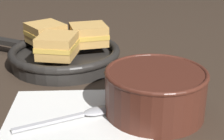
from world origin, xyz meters
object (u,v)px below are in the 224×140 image
object	(u,v)px
spoon	(86,114)
sandwich_near_right	(89,35)
skillet	(64,56)
sandwich_near_left	(57,46)
sandwich_far_left	(46,33)
soup_bowl	(155,89)

from	to	relation	value
spoon	sandwich_near_right	size ratio (longest dim) A/B	1.98
spoon	skillet	size ratio (longest dim) A/B	0.55
sandwich_near_left	sandwich_far_left	bearing A→B (deg)	101.97
skillet	sandwich_far_left	size ratio (longest dim) A/B	2.92
skillet	sandwich_far_left	distance (m)	0.07
spoon	sandwich_near_left	xyz separation A→B (m)	(-0.03, 0.19, 0.06)
spoon	skillet	distance (m)	0.25
soup_bowl	spoon	bearing A→B (deg)	176.34
sandwich_near_left	sandwich_near_right	xyz separation A→B (m)	(0.08, 0.07, 0.00)
skillet	sandwich_near_right	world-z (taller)	sandwich_near_right
sandwich_near_right	sandwich_near_left	bearing A→B (deg)	-138.03
soup_bowl	skillet	xyz separation A→B (m)	(-0.13, 0.26, -0.02)
sandwich_near_right	sandwich_far_left	size ratio (longest dim) A/B	0.81
spoon	sandwich_near_right	world-z (taller)	sandwich_near_right
sandwich_near_left	sandwich_near_right	size ratio (longest dim) A/B	1.20
sandwich_near_left	sandwich_near_right	bearing A→B (deg)	41.97
spoon	sandwich_far_left	bearing A→B (deg)	85.95
sandwich_near_right	sandwich_far_left	world-z (taller)	same
skillet	spoon	bearing A→B (deg)	-86.65
soup_bowl	spoon	size ratio (longest dim) A/B	0.99
sandwich_near_left	skillet	bearing A→B (deg)	73.90
skillet	sandwich_near_right	bearing A→B (deg)	10.39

